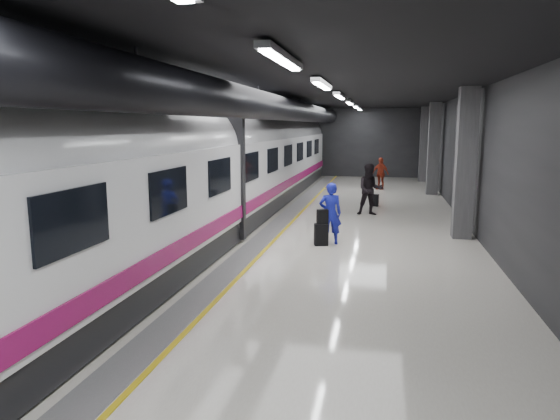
# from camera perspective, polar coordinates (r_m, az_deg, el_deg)

# --- Properties ---
(ground) EXTENTS (40.00, 40.00, 0.00)m
(ground) POSITION_cam_1_polar(r_m,az_deg,el_deg) (14.28, 2.69, -4.07)
(ground) COLOR silver
(ground) RESTS_ON ground
(platform_hall) EXTENTS (10.02, 40.02, 4.51)m
(platform_hall) POSITION_cam_1_polar(r_m,az_deg,el_deg) (14.87, 2.29, 10.23)
(platform_hall) COLOR black
(platform_hall) RESTS_ON ground
(train) EXTENTS (3.05, 38.00, 4.05)m
(train) POSITION_cam_1_polar(r_m,az_deg,el_deg) (14.79, -9.80, 4.41)
(train) COLOR black
(train) RESTS_ON ground
(traveler_main) EXTENTS (0.73, 0.56, 1.79)m
(traveler_main) POSITION_cam_1_polar(r_m,az_deg,el_deg) (14.36, 5.77, -0.39)
(traveler_main) COLOR #1923C2
(traveler_main) RESTS_ON ground
(suitcase_main) EXTENTS (0.44, 0.34, 0.63)m
(suitcase_main) POSITION_cam_1_polar(r_m,az_deg,el_deg) (14.26, 4.73, -2.82)
(suitcase_main) COLOR black
(suitcase_main) RESTS_ON ground
(shoulder_bag) EXTENTS (0.35, 0.27, 0.41)m
(shoulder_bag) POSITION_cam_1_polar(r_m,az_deg,el_deg) (14.17, 4.88, -0.76)
(shoulder_bag) COLOR black
(shoulder_bag) RESTS_ON suitcase_main
(traveler_far_a) EXTENTS (1.06, 0.88, 1.96)m
(traveler_far_a) POSITION_cam_1_polar(r_m,az_deg,el_deg) (19.24, 10.24, 2.32)
(traveler_far_a) COLOR black
(traveler_far_a) RESTS_ON ground
(traveler_far_b) EXTENTS (1.06, 0.90, 1.71)m
(traveler_far_b) POSITION_cam_1_polar(r_m,az_deg,el_deg) (27.23, 11.40, 4.12)
(traveler_far_b) COLOR maroon
(traveler_far_b) RESTS_ON ground
(suitcase_far) EXTENTS (0.38, 0.29, 0.51)m
(suitcase_far) POSITION_cam_1_polar(r_m,az_deg,el_deg) (21.55, 10.72, 1.12)
(suitcase_far) COLOR black
(suitcase_far) RESTS_ON ground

